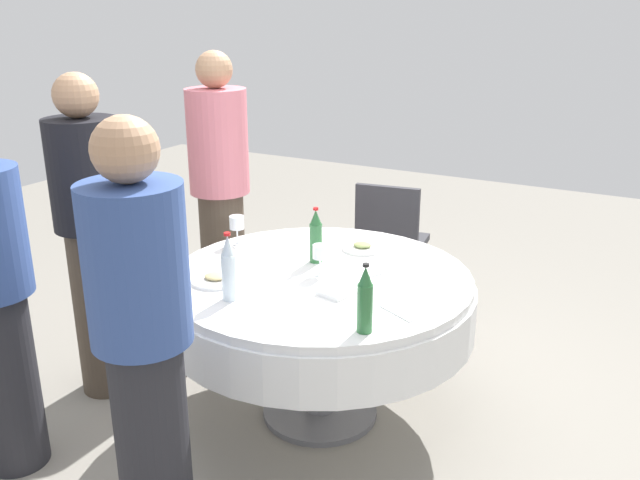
# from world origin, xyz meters

# --- Properties ---
(ground_plane) EXTENTS (10.00, 10.00, 0.00)m
(ground_plane) POSITION_xyz_m (0.00, 0.00, 0.00)
(ground_plane) COLOR gray
(dining_table) EXTENTS (1.43, 1.43, 0.74)m
(dining_table) POSITION_xyz_m (0.00, 0.00, 0.59)
(dining_table) COLOR white
(dining_table) RESTS_ON ground_plane
(bottle_green_outer) EXTENTS (0.06, 0.06, 0.27)m
(bottle_green_outer) POSITION_xyz_m (0.10, -0.14, 0.87)
(bottle_green_outer) COLOR #2D6B38
(bottle_green_outer) RESTS_ON dining_table
(bottle_clear_south) EXTENTS (0.06, 0.06, 0.30)m
(bottle_clear_south) POSITION_xyz_m (0.20, 0.42, 0.88)
(bottle_clear_south) COLOR silver
(bottle_clear_south) RESTS_ON dining_table
(bottle_green_near) EXTENTS (0.06, 0.06, 0.28)m
(bottle_green_near) POSITION_xyz_m (-0.42, 0.42, 0.87)
(bottle_green_near) COLOR #2D6B38
(bottle_green_near) RESTS_ON dining_table
(wine_glass_inner) EXTENTS (0.07, 0.07, 0.15)m
(wine_glass_inner) POSITION_xyz_m (0.00, -0.00, 0.85)
(wine_glass_inner) COLOR white
(wine_glass_inner) RESTS_ON dining_table
(wine_glass_west) EXTENTS (0.08, 0.08, 0.15)m
(wine_glass_west) POSITION_xyz_m (0.58, -0.16, 0.85)
(wine_glass_west) COLOR white
(wine_glass_west) RESTS_ON dining_table
(plate_rear) EXTENTS (0.22, 0.22, 0.04)m
(plate_rear) POSITION_xyz_m (0.37, 0.30, 0.75)
(plate_rear) COLOR white
(plate_rear) RESTS_ON dining_table
(plate_mid) EXTENTS (0.20, 0.20, 0.04)m
(plate_mid) POSITION_xyz_m (-0.03, -0.40, 0.75)
(plate_mid) COLOR white
(plate_mid) RESTS_ON dining_table
(spoon_south) EXTENTS (0.17, 0.09, 0.00)m
(spoon_south) POSITION_xyz_m (-0.47, 0.22, 0.74)
(spoon_south) COLOR silver
(spoon_south) RESTS_ON dining_table
(fork_near) EXTENTS (0.10, 0.17, 0.00)m
(fork_near) POSITION_xyz_m (-0.24, -0.14, 0.74)
(fork_near) COLOR silver
(fork_near) RESTS_ON dining_table
(folded_napkin) EXTENTS (0.14, 0.14, 0.02)m
(folded_napkin) POSITION_xyz_m (-0.16, 0.16, 0.75)
(folded_napkin) COLOR white
(folded_napkin) RESTS_ON dining_table
(person_outer) EXTENTS (0.34, 0.34, 1.63)m
(person_outer) POSITION_xyz_m (1.10, 0.31, 0.85)
(person_outer) COLOR #4C3F33
(person_outer) RESTS_ON ground_plane
(person_south) EXTENTS (0.34, 0.34, 1.60)m
(person_south) POSITION_xyz_m (0.12, 1.03, 0.84)
(person_south) COLOR #26262B
(person_south) RESTS_ON ground_plane
(person_near) EXTENTS (0.34, 0.34, 1.68)m
(person_near) POSITION_xyz_m (0.92, -0.49, 0.88)
(person_near) COLOR #4C3F33
(person_near) RESTS_ON ground_plane
(chair_left) EXTENTS (0.45, 0.45, 0.87)m
(chair_left) POSITION_xyz_m (0.18, -1.26, 0.52)
(chair_left) COLOR #2D2D33
(chair_left) RESTS_ON ground_plane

